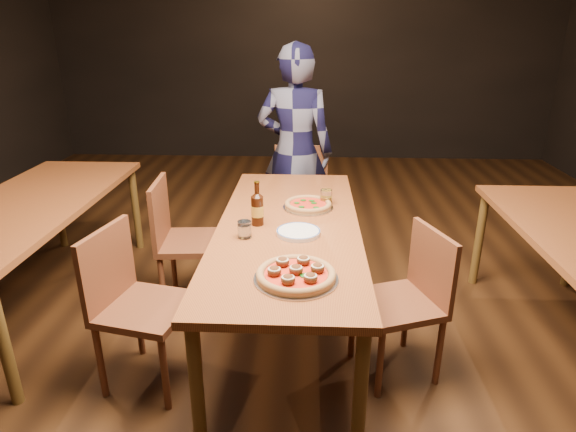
{
  "coord_description": "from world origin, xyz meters",
  "views": [
    {
      "loc": [
        0.12,
        -2.53,
        1.79
      ],
      "look_at": [
        0.0,
        -0.05,
        0.82
      ],
      "focal_mm": 30.0,
      "sensor_mm": 36.0,
      "label": 1
    }
  ],
  "objects_px": {
    "table_main": "(288,236)",
    "chair_main_sw": "(193,241)",
    "plate_stack": "(298,232)",
    "amber_glass": "(326,197)",
    "beer_bottle": "(257,210)",
    "diner": "(295,152)",
    "pizza_margherita": "(308,205)",
    "chair_main_nw": "(146,307)",
    "water_glass": "(244,229)",
    "pizza_meatball": "(296,274)",
    "table_left": "(29,212)",
    "chair_main_e": "(397,303)",
    "chair_end": "(300,203)"
  },
  "relations": [
    {
      "from": "pizza_margherita",
      "to": "plate_stack",
      "type": "xyz_separation_m",
      "value": [
        -0.05,
        -0.41,
        -0.01
      ]
    },
    {
      "from": "plate_stack",
      "to": "table_left",
      "type": "bearing_deg",
      "value": 166.02
    },
    {
      "from": "chair_main_nw",
      "to": "diner",
      "type": "distance_m",
      "value": 1.91
    },
    {
      "from": "chair_main_sw",
      "to": "table_main",
      "type": "bearing_deg",
      "value": -124.34
    },
    {
      "from": "amber_glass",
      "to": "diner",
      "type": "relative_size",
      "value": 0.06
    },
    {
      "from": "chair_main_nw",
      "to": "water_glass",
      "type": "bearing_deg",
      "value": -51.61
    },
    {
      "from": "chair_main_e",
      "to": "water_glass",
      "type": "height_order",
      "value": "chair_main_e"
    },
    {
      "from": "chair_main_nw",
      "to": "diner",
      "type": "height_order",
      "value": "diner"
    },
    {
      "from": "chair_main_nw",
      "to": "chair_end",
      "type": "xyz_separation_m",
      "value": [
        0.76,
        1.57,
        0.02
      ]
    },
    {
      "from": "table_main",
      "to": "table_left",
      "type": "distance_m",
      "value": 1.73
    },
    {
      "from": "chair_end",
      "to": "diner",
      "type": "distance_m",
      "value": 0.42
    },
    {
      "from": "pizza_meatball",
      "to": "pizza_margherita",
      "type": "height_order",
      "value": "pizza_meatball"
    },
    {
      "from": "table_left",
      "to": "plate_stack",
      "type": "distance_m",
      "value": 1.82
    },
    {
      "from": "water_glass",
      "to": "diner",
      "type": "distance_m",
      "value": 1.51
    },
    {
      "from": "water_glass",
      "to": "diner",
      "type": "relative_size",
      "value": 0.05
    },
    {
      "from": "table_main",
      "to": "pizza_margherita",
      "type": "distance_m",
      "value": 0.31
    },
    {
      "from": "table_main",
      "to": "chair_main_e",
      "type": "relative_size",
      "value": 2.32
    },
    {
      "from": "amber_glass",
      "to": "diner",
      "type": "xyz_separation_m",
      "value": [
        -0.23,
        0.95,
        0.06
      ]
    },
    {
      "from": "chair_main_e",
      "to": "chair_end",
      "type": "distance_m",
      "value": 1.53
    },
    {
      "from": "table_left",
      "to": "water_glass",
      "type": "bearing_deg",
      "value": -18.48
    },
    {
      "from": "chair_main_nw",
      "to": "chair_end",
      "type": "distance_m",
      "value": 1.75
    },
    {
      "from": "chair_main_nw",
      "to": "pizza_meatball",
      "type": "relative_size",
      "value": 2.4
    },
    {
      "from": "chair_main_nw",
      "to": "table_main",
      "type": "bearing_deg",
      "value": -46.48
    },
    {
      "from": "amber_glass",
      "to": "table_main",
      "type": "bearing_deg",
      "value": -122.46
    },
    {
      "from": "pizza_meatball",
      "to": "plate_stack",
      "type": "distance_m",
      "value": 0.5
    },
    {
      "from": "pizza_margherita",
      "to": "amber_glass",
      "type": "xyz_separation_m",
      "value": [
        0.11,
        0.07,
        0.03
      ]
    },
    {
      "from": "plate_stack",
      "to": "amber_glass",
      "type": "xyz_separation_m",
      "value": [
        0.16,
        0.49,
        0.04
      ]
    },
    {
      "from": "table_main",
      "to": "beer_bottle",
      "type": "relative_size",
      "value": 8.01
    },
    {
      "from": "pizza_meatball",
      "to": "amber_glass",
      "type": "relative_size",
      "value": 4.0
    },
    {
      "from": "table_left",
      "to": "pizza_margherita",
      "type": "distance_m",
      "value": 1.81
    },
    {
      "from": "beer_bottle",
      "to": "table_left",
      "type": "bearing_deg",
      "value": 168.44
    },
    {
      "from": "table_main",
      "to": "water_glass",
      "type": "xyz_separation_m",
      "value": [
        -0.22,
        -0.19,
        0.12
      ]
    },
    {
      "from": "chair_end",
      "to": "water_glass",
      "type": "bearing_deg",
      "value": -100.69
    },
    {
      "from": "chair_main_sw",
      "to": "water_glass",
      "type": "xyz_separation_m",
      "value": [
        0.44,
        -0.57,
        0.34
      ]
    },
    {
      "from": "chair_main_sw",
      "to": "pizza_margherita",
      "type": "distance_m",
      "value": 0.84
    },
    {
      "from": "chair_end",
      "to": "chair_main_sw",
      "type": "bearing_deg",
      "value": -132.1
    },
    {
      "from": "chair_main_nw",
      "to": "plate_stack",
      "type": "distance_m",
      "value": 0.88
    },
    {
      "from": "table_main",
      "to": "pizza_margherita",
      "type": "height_order",
      "value": "pizza_margherita"
    },
    {
      "from": "table_left",
      "to": "beer_bottle",
      "type": "bearing_deg",
      "value": -11.56
    },
    {
      "from": "table_main",
      "to": "pizza_meatball",
      "type": "distance_m",
      "value": 0.65
    },
    {
      "from": "pizza_margherita",
      "to": "chair_main_sw",
      "type": "bearing_deg",
      "value": 172.36
    },
    {
      "from": "table_main",
      "to": "plate_stack",
      "type": "bearing_deg",
      "value": -66.38
    },
    {
      "from": "table_left",
      "to": "diner",
      "type": "distance_m",
      "value": 1.97
    },
    {
      "from": "table_left",
      "to": "chair_main_sw",
      "type": "bearing_deg",
      "value": 4.35
    },
    {
      "from": "chair_main_nw",
      "to": "beer_bottle",
      "type": "height_order",
      "value": "beer_bottle"
    },
    {
      "from": "table_main",
      "to": "chair_main_sw",
      "type": "distance_m",
      "value": 0.79
    },
    {
      "from": "table_main",
      "to": "beer_bottle",
      "type": "distance_m",
      "value": 0.24
    },
    {
      "from": "water_glass",
      "to": "table_main",
      "type": "bearing_deg",
      "value": 40.68
    },
    {
      "from": "pizza_margherita",
      "to": "diner",
      "type": "bearing_deg",
      "value": 96.49
    },
    {
      "from": "beer_bottle",
      "to": "amber_glass",
      "type": "bearing_deg",
      "value": 42.38
    }
  ]
}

